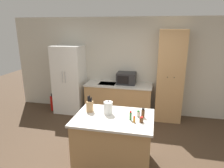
% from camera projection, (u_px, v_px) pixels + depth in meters
% --- Properties ---
extents(ground_plane, '(14.00, 14.00, 0.00)m').
position_uv_depth(ground_plane, '(124.00, 163.00, 3.57)').
color(ground_plane, '#423021').
extents(wall_back, '(7.20, 0.06, 2.60)m').
position_uv_depth(wall_back, '(138.00, 67.00, 5.39)').
color(wall_back, beige).
rests_on(wall_back, ground_plane).
extents(refrigerator, '(0.79, 0.66, 1.87)m').
position_uv_depth(refrigerator, '(69.00, 79.00, 5.56)').
color(refrigerator, white).
rests_on(refrigerator, ground_plane).
extents(back_counter, '(1.77, 0.65, 0.88)m').
position_uv_depth(back_counter, '(118.00, 100.00, 5.42)').
color(back_counter, tan).
rests_on(back_counter, ground_plane).
extents(pantry_cabinet, '(0.64, 0.55, 2.30)m').
position_uv_depth(pantry_cabinet, '(170.00, 77.00, 4.99)').
color(pantry_cabinet, tan).
rests_on(pantry_cabinet, ground_plane).
extents(kitchen_island, '(1.29, 0.93, 0.93)m').
position_uv_depth(kitchen_island, '(114.00, 142.00, 3.40)').
color(kitchen_island, tan).
rests_on(kitchen_island, ground_plane).
extents(microwave, '(0.50, 0.41, 0.30)m').
position_uv_depth(microwave, '(126.00, 78.00, 5.29)').
color(microwave, '#232326').
rests_on(microwave, back_counter).
extents(knife_block, '(0.10, 0.09, 0.30)m').
position_uv_depth(knife_block, '(90.00, 106.00, 3.43)').
color(knife_block, tan).
rests_on(knife_block, kitchen_island).
extents(spice_bottle_tall_dark, '(0.04, 0.04, 0.15)m').
position_uv_depth(spice_bottle_tall_dark, '(131.00, 116.00, 3.14)').
color(spice_bottle_tall_dark, '#337033').
rests_on(spice_bottle_tall_dark, kitchen_island).
extents(spice_bottle_short_red, '(0.04, 0.04, 0.11)m').
position_uv_depth(spice_bottle_short_red, '(134.00, 119.00, 3.07)').
color(spice_bottle_short_red, orange).
rests_on(spice_bottle_short_red, kitchen_island).
extents(spice_bottle_amber_oil, '(0.05, 0.05, 0.11)m').
position_uv_depth(spice_bottle_amber_oil, '(138.00, 114.00, 3.26)').
color(spice_bottle_amber_oil, beige).
rests_on(spice_bottle_amber_oil, kitchen_island).
extents(spice_bottle_green_herb, '(0.06, 0.06, 0.09)m').
position_uv_depth(spice_bottle_green_herb, '(141.00, 120.00, 3.07)').
color(spice_bottle_green_herb, '#563319').
rests_on(spice_bottle_green_herb, kitchen_island).
extents(spice_bottle_pale_salt, '(0.06, 0.06, 0.16)m').
position_uv_depth(spice_bottle_pale_salt, '(143.00, 113.00, 3.23)').
color(spice_bottle_pale_salt, '#563319').
rests_on(spice_bottle_pale_salt, kitchen_island).
extents(kettle, '(0.15, 0.15, 0.24)m').
position_uv_depth(kettle, '(108.00, 108.00, 3.35)').
color(kettle, white).
rests_on(kettle, kitchen_island).
extents(fire_extinguisher, '(0.12, 0.12, 0.50)m').
position_uv_depth(fire_extinguisher, '(53.00, 103.00, 5.77)').
color(fire_extinguisher, red).
rests_on(fire_extinguisher, ground_plane).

